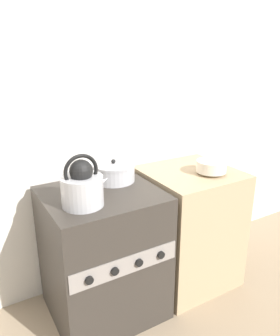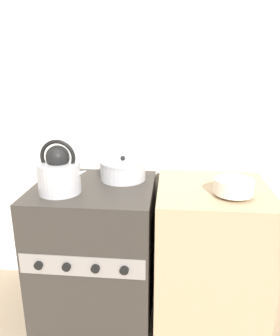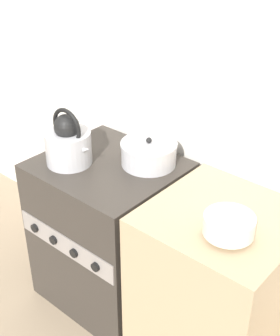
{
  "view_description": "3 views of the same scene",
  "coord_description": "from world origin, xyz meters",
  "px_view_note": "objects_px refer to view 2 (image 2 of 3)",
  "views": [
    {
      "loc": [
        -0.69,
        -1.32,
        1.58
      ],
      "look_at": [
        0.26,
        0.29,
        0.94
      ],
      "focal_mm": 35.0,
      "sensor_mm": 36.0,
      "label": 1
    },
    {
      "loc": [
        0.42,
        -1.37,
        1.46
      ],
      "look_at": [
        0.27,
        0.26,
        0.95
      ],
      "focal_mm": 35.0,
      "sensor_mm": 36.0,
      "label": 2
    },
    {
      "loc": [
        1.4,
        -1.08,
        1.95
      ],
      "look_at": [
        0.21,
        0.31,
        0.88
      ],
      "focal_mm": 50.0,
      "sensor_mm": 36.0,
      "label": 3
    }
  ],
  "objects_px": {
    "cooking_pot": "(123,170)",
    "kettle": "(59,173)",
    "stove": "(96,251)",
    "enamel_bowl": "(234,187)"
  },
  "relations": [
    {
      "from": "stove",
      "to": "enamel_bowl",
      "type": "relative_size",
      "value": 4.22
    },
    {
      "from": "cooking_pot",
      "to": "enamel_bowl",
      "type": "bearing_deg",
      "value": -22.23
    },
    {
      "from": "stove",
      "to": "enamel_bowl",
      "type": "distance_m",
      "value": 0.89
    },
    {
      "from": "stove",
      "to": "kettle",
      "type": "bearing_deg",
      "value": -143.9
    },
    {
      "from": "stove",
      "to": "cooking_pot",
      "type": "height_order",
      "value": "cooking_pot"
    },
    {
      "from": "stove",
      "to": "kettle",
      "type": "distance_m",
      "value": 0.55
    },
    {
      "from": "stove",
      "to": "cooking_pot",
      "type": "distance_m",
      "value": 0.51
    },
    {
      "from": "stove",
      "to": "kettle",
      "type": "relative_size",
      "value": 2.92
    },
    {
      "from": "stove",
      "to": "kettle",
      "type": "height_order",
      "value": "kettle"
    },
    {
      "from": "cooking_pot",
      "to": "kettle",
      "type": "bearing_deg",
      "value": -140.97
    }
  ]
}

